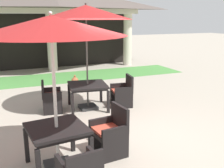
{
  "coord_description": "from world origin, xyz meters",
  "views": [
    {
      "loc": [
        -2.38,
        -4.78,
        2.52
      ],
      "look_at": [
        0.27,
        1.46,
        0.83
      ],
      "focal_mm": 43.05,
      "sensor_mm": 36.0,
      "label": 1
    }
  ],
  "objects_px": {
    "patio_table_mid_left": "(57,132)",
    "patio_chair_mid_left_east": "(110,133)",
    "patio_table_near_foreground": "(88,87)",
    "patio_chair_near_foreground_west": "(51,98)",
    "terracotta_urn": "(75,81)",
    "patio_umbrella_near_foreground": "(86,13)",
    "patio_chair_near_foreground_east": "(123,92)",
    "patio_umbrella_mid_left": "(51,27)"
  },
  "relations": [
    {
      "from": "terracotta_urn",
      "to": "patio_table_mid_left",
      "type": "bearing_deg",
      "value": -108.23
    },
    {
      "from": "patio_chair_mid_left_east",
      "to": "terracotta_urn",
      "type": "relative_size",
      "value": 2.32
    },
    {
      "from": "patio_table_near_foreground",
      "to": "patio_chair_near_foreground_east",
      "type": "bearing_deg",
      "value": -8.88
    },
    {
      "from": "patio_table_near_foreground",
      "to": "patio_chair_near_foreground_east",
      "type": "xyz_separation_m",
      "value": [
        1.01,
        -0.16,
        -0.23
      ]
    },
    {
      "from": "patio_table_near_foreground",
      "to": "patio_chair_near_foreground_west",
      "type": "height_order",
      "value": "patio_chair_near_foreground_west"
    },
    {
      "from": "patio_table_near_foreground",
      "to": "patio_table_mid_left",
      "type": "distance_m",
      "value": 3.08
    },
    {
      "from": "patio_table_mid_left",
      "to": "patio_chair_mid_left_east",
      "type": "xyz_separation_m",
      "value": [
        1.01,
        0.1,
        -0.23
      ]
    },
    {
      "from": "patio_umbrella_mid_left",
      "to": "terracotta_urn",
      "type": "distance_m",
      "value": 6.16
    },
    {
      "from": "patio_umbrella_near_foreground",
      "to": "patio_chair_near_foreground_west",
      "type": "distance_m",
      "value": 2.44
    },
    {
      "from": "patio_table_near_foreground",
      "to": "patio_chair_mid_left_east",
      "type": "relative_size",
      "value": 1.27
    },
    {
      "from": "patio_table_near_foreground",
      "to": "patio_chair_mid_left_east",
      "type": "distance_m",
      "value": 2.67
    },
    {
      "from": "patio_umbrella_mid_left",
      "to": "patio_chair_mid_left_east",
      "type": "bearing_deg",
      "value": 5.74
    },
    {
      "from": "patio_umbrella_mid_left",
      "to": "terracotta_urn",
      "type": "height_order",
      "value": "patio_umbrella_mid_left"
    },
    {
      "from": "terracotta_urn",
      "to": "patio_chair_near_foreground_west",
      "type": "bearing_deg",
      "value": -118.16
    },
    {
      "from": "patio_umbrella_near_foreground",
      "to": "patio_table_mid_left",
      "type": "height_order",
      "value": "patio_umbrella_near_foreground"
    },
    {
      "from": "patio_table_near_foreground",
      "to": "patio_chair_near_foreground_west",
      "type": "xyz_separation_m",
      "value": [
        -1.0,
        0.16,
        -0.23
      ]
    },
    {
      "from": "terracotta_urn",
      "to": "patio_umbrella_near_foreground",
      "type": "bearing_deg",
      "value": -97.78
    },
    {
      "from": "patio_umbrella_near_foreground",
      "to": "patio_table_mid_left",
      "type": "xyz_separation_m",
      "value": [
        -1.43,
        -2.73,
        -1.97
      ]
    },
    {
      "from": "patio_table_near_foreground",
      "to": "patio_chair_near_foreground_west",
      "type": "relative_size",
      "value": 1.39
    },
    {
      "from": "patio_table_mid_left",
      "to": "patio_umbrella_mid_left",
      "type": "distance_m",
      "value": 1.73
    },
    {
      "from": "patio_table_near_foreground",
      "to": "patio_chair_mid_left_east",
      "type": "bearing_deg",
      "value": -98.92
    },
    {
      "from": "terracotta_urn",
      "to": "patio_table_near_foreground",
      "type": "bearing_deg",
      "value": -97.78
    },
    {
      "from": "patio_chair_near_foreground_east",
      "to": "patio_chair_mid_left_east",
      "type": "xyz_separation_m",
      "value": [
        -1.42,
        -2.47,
        0.02
      ]
    },
    {
      "from": "patio_chair_mid_left_east",
      "to": "terracotta_urn",
      "type": "bearing_deg",
      "value": -14.08
    },
    {
      "from": "patio_table_mid_left",
      "to": "patio_umbrella_near_foreground",
      "type": "bearing_deg",
      "value": 62.41
    },
    {
      "from": "patio_table_near_foreground",
      "to": "terracotta_urn",
      "type": "bearing_deg",
      "value": 82.22
    },
    {
      "from": "patio_chair_near_foreground_west",
      "to": "patio_table_mid_left",
      "type": "height_order",
      "value": "patio_chair_near_foreground_west"
    },
    {
      "from": "patio_chair_near_foreground_west",
      "to": "patio_table_mid_left",
      "type": "relative_size",
      "value": 0.83
    },
    {
      "from": "patio_chair_near_foreground_east",
      "to": "patio_umbrella_mid_left",
      "type": "bearing_deg",
      "value": 145.43
    },
    {
      "from": "patio_chair_near_foreground_west",
      "to": "patio_chair_near_foreground_east",
      "type": "relative_size",
      "value": 0.94
    },
    {
      "from": "patio_umbrella_near_foreground",
      "to": "patio_chair_near_foreground_east",
      "type": "relative_size",
      "value": 3.21
    },
    {
      "from": "patio_umbrella_near_foreground",
      "to": "patio_umbrella_mid_left",
      "type": "height_order",
      "value": "patio_umbrella_near_foreground"
    },
    {
      "from": "patio_umbrella_near_foreground",
      "to": "patio_chair_near_foreground_east",
      "type": "distance_m",
      "value": 2.44
    },
    {
      "from": "patio_chair_mid_left_east",
      "to": "patio_umbrella_near_foreground",
      "type": "bearing_deg",
      "value": -14.66
    },
    {
      "from": "patio_table_mid_left",
      "to": "patio_chair_mid_left_east",
      "type": "bearing_deg",
      "value": 5.74
    },
    {
      "from": "patio_chair_near_foreground_west",
      "to": "patio_umbrella_near_foreground",
      "type": "bearing_deg",
      "value": 90.0
    },
    {
      "from": "patio_chair_near_foreground_west",
      "to": "patio_table_mid_left",
      "type": "xyz_separation_m",
      "value": [
        -0.42,
        -2.88,
        0.25
      ]
    },
    {
      "from": "patio_table_near_foreground",
      "to": "patio_chair_near_foreground_east",
      "type": "distance_m",
      "value": 1.05
    },
    {
      "from": "patio_umbrella_near_foreground",
      "to": "patio_umbrella_mid_left",
      "type": "xyz_separation_m",
      "value": [
        -1.43,
        -2.73,
        -0.24
      ]
    },
    {
      "from": "patio_table_near_foreground",
      "to": "patio_chair_near_foreground_east",
      "type": "relative_size",
      "value": 1.3
    },
    {
      "from": "patio_table_near_foreground",
      "to": "patio_chair_near_foreground_east",
      "type": "height_order",
      "value": "patio_chair_near_foreground_east"
    },
    {
      "from": "patio_umbrella_near_foreground",
      "to": "terracotta_urn",
      "type": "distance_m",
      "value": 3.69
    }
  ]
}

